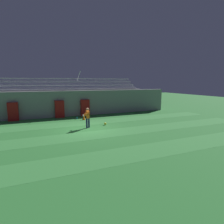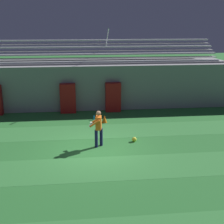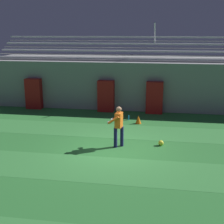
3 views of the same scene
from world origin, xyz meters
TOP-DOWN VIEW (x-y plane):
  - ground_plane at (0.00, 0.00)m, footprint 80.00×80.00m
  - turf_stripe_mid at (0.00, -1.81)m, footprint 28.00×2.09m
  - turf_stripe_far at (0.00, 2.38)m, footprint 28.00×2.09m
  - back_wall at (0.00, 6.50)m, footprint 24.00×0.60m
  - padding_pillar_gate_left at (-1.39, 5.95)m, footprint 0.94×0.44m
  - padding_pillar_gate_right at (1.39, 5.95)m, footprint 0.94×0.44m
  - padding_pillar_far_left at (-5.78, 5.95)m, footprint 0.94×0.44m
  - bleacher_stand at (0.00, 8.49)m, footprint 18.00×3.35m
  - goalkeeper at (0.11, 0.39)m, footprint 0.63×0.64m
  - soccer_ball at (1.82, 0.79)m, footprint 0.22×0.22m
  - traffic_cone at (0.66, 3.77)m, footprint 0.30×0.30m
  - water_bottle at (0.11, 4.34)m, footprint 0.07×0.07m

SIDE VIEW (x-z plane):
  - ground_plane at x=0.00m, z-range 0.00..0.00m
  - turf_stripe_mid at x=0.00m, z-range 0.00..0.01m
  - turf_stripe_far at x=0.00m, z-range 0.00..0.01m
  - soccer_ball at x=1.82m, z-range 0.00..0.22m
  - water_bottle at x=0.11m, z-range 0.00..0.24m
  - traffic_cone at x=0.66m, z-range 0.00..0.42m
  - padding_pillar_gate_left at x=-1.39m, z-range 0.00..1.80m
  - padding_pillar_gate_right at x=1.39m, z-range 0.00..1.80m
  - padding_pillar_far_left at x=-5.78m, z-range 0.00..1.80m
  - goalkeeper at x=0.11m, z-range 0.12..1.79m
  - back_wall at x=0.00m, z-range 0.00..2.80m
  - bleacher_stand at x=0.00m, z-range -1.01..4.01m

